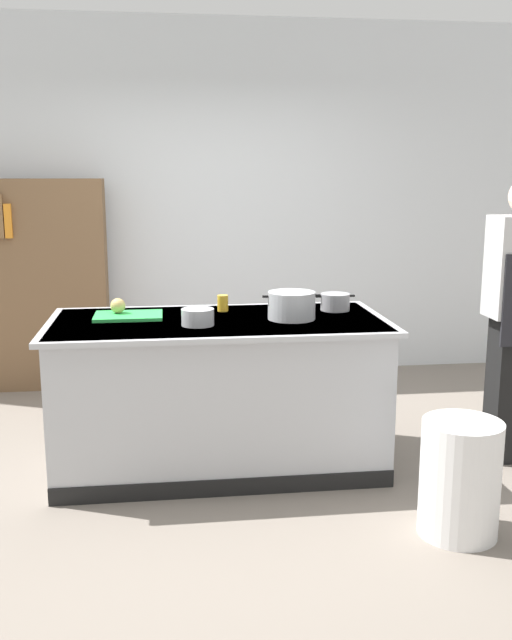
% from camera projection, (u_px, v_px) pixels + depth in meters
% --- Properties ---
extents(ground_plane, '(10.00, 10.00, 0.00)m').
position_uv_depth(ground_plane, '(220.00, 463.00, 4.35)').
color(ground_plane, slate).
extents(back_wall, '(6.40, 0.12, 3.00)m').
position_uv_depth(back_wall, '(199.00, 202.00, 6.08)').
color(back_wall, silver).
rests_on(back_wall, ground_plane).
extents(counter_island, '(1.98, 0.98, 0.90)m').
position_uv_depth(counter_island, '(219.00, 391.00, 4.25)').
color(counter_island, '#B7BABF').
rests_on(counter_island, ground_plane).
extents(cutting_board, '(0.40, 0.28, 0.02)m').
position_uv_depth(cutting_board, '(128.00, 316.00, 4.22)').
color(cutting_board, green).
rests_on(cutting_board, counter_island).
extents(onion, '(0.09, 0.09, 0.09)m').
position_uv_depth(onion, '(118.00, 306.00, 4.25)').
color(onion, tan).
rests_on(onion, cutting_board).
extents(stock_pot, '(0.34, 0.28, 0.16)m').
position_uv_depth(stock_pot, '(292.00, 305.00, 4.17)').
color(stock_pot, '#B7BABF').
rests_on(stock_pot, counter_island).
extents(sauce_pan, '(0.25, 0.18, 0.11)m').
position_uv_depth(sauce_pan, '(335.00, 302.00, 4.44)').
color(sauce_pan, '#99999E').
rests_on(sauce_pan, counter_island).
extents(mixing_bowl, '(0.18, 0.18, 0.09)m').
position_uv_depth(mixing_bowl, '(198.00, 317.00, 4.00)').
color(mixing_bowl, '#B7BABF').
rests_on(mixing_bowl, counter_island).
extents(juice_cup, '(0.07, 0.07, 0.10)m').
position_uv_depth(juice_cup, '(223.00, 303.00, 4.41)').
color(juice_cup, yellow).
rests_on(juice_cup, counter_island).
extents(trash_bin, '(0.39, 0.39, 0.58)m').
position_uv_depth(trash_bin, '(460.00, 478.00, 3.45)').
color(trash_bin, white).
rests_on(trash_bin, ground_plane).
extents(bookshelf, '(1.10, 0.31, 1.70)m').
position_uv_depth(bookshelf, '(38.00, 285.00, 5.76)').
color(bookshelf, brown).
rests_on(bookshelf, ground_plane).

